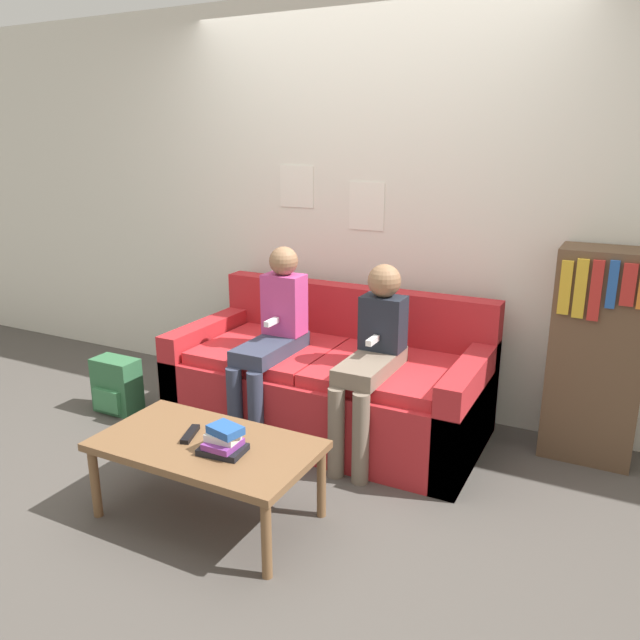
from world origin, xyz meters
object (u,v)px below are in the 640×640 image
Objects in this scene: person_left at (272,333)px; bookshelf at (596,355)px; tv_remote at (190,434)px; backpack at (117,386)px; couch at (330,384)px; coffee_table at (206,450)px; person_right at (372,352)px.

bookshelf is (1.73, 0.55, -0.03)m from person_left.
tv_remote is 1.36m from backpack.
couch is 1.81× the size of coffee_table.
person_right is at bearing -0.38° from person_left.
bookshelf is (1.45, 0.35, 0.31)m from couch.
backpack is (-1.35, -0.43, -0.11)m from couch.
couch is 1.13m from coffee_table.
bookshelf is 2.93m from backpack.
bookshelf reaches higher than backpack.
backpack is at bearing -164.46° from bookshelf.
person_left reaches higher than couch.
person_left is (-0.19, 0.91, 0.28)m from coffee_table.
coffee_table is 0.92× the size of person_left.
backpack is (-1.16, 0.68, -0.22)m from tv_remote.
tv_remote reaches higher than backpack.
person_right is at bearing -30.55° from couch.
person_left is at bearing 101.97° from coffee_table.
person_left is 0.95× the size of bookshelf.
person_left reaches higher than backpack.
couch reaches higher than tv_remote.
backpack is (-2.79, -0.78, -0.42)m from bookshelf.
tv_remote is at bearing 171.82° from coffee_table.
person_right is at bearing -152.79° from bookshelf.
coffee_table is at bearing -28.71° from backpack.
person_left reaches higher than coffee_table.
couch is at bearing 85.70° from coffee_table.
person_left is (-0.28, -0.21, 0.35)m from couch.
couch is at bearing 36.92° from person_left.
person_left is at bearing -143.08° from couch.
couch is 1.57× the size of bookshelf.
person_left is 1.04× the size of person_right.
tv_remote is at bearing -30.24° from backpack.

